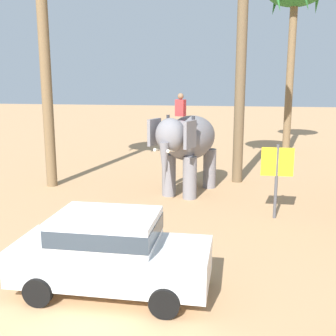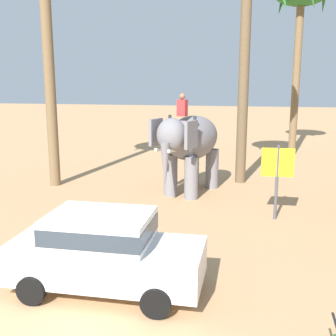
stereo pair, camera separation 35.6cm
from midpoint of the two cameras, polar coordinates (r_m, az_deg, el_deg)
The scene contains 4 objects.
ground_plane at distance 8.72m, azimuth -13.01°, elevation -19.07°, with size 120.00×120.00×0.00m, color tan.
car_sedan_foreground at distance 9.19m, azimuth -8.88°, elevation -10.72°, with size 4.11×1.91×1.70m.
elephant_with_mahout at distance 16.40m, azimuth 1.99°, elevation 3.41°, with size 2.65×4.01×3.88m.
signboard_yellow at distance 13.82m, azimuth 13.64°, elevation 0.14°, with size 1.00×0.10×2.40m.
Camera 1 is at (2.79, -6.90, 4.47)m, focal length 45.67 mm.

